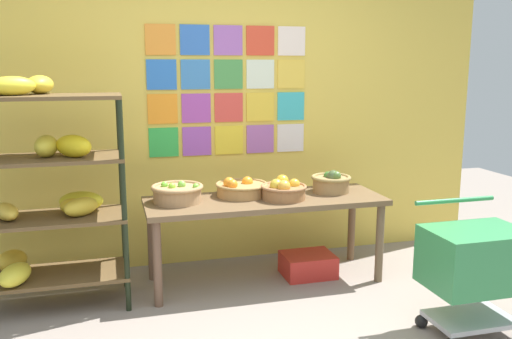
# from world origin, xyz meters

# --- Properties ---
(back_wall_with_art) EXTENTS (4.69, 0.07, 2.91)m
(back_wall_with_art) POSITION_xyz_m (0.00, 1.89, 1.45)
(back_wall_with_art) COLOR gold
(back_wall_with_art) RESTS_ON ground
(banana_shelf_unit) EXTENTS (0.97, 0.56, 1.56)m
(banana_shelf_unit) POSITION_xyz_m (-1.25, 1.27, 0.87)
(banana_shelf_unit) COLOR black
(banana_shelf_unit) RESTS_ON ground
(display_table) EXTENTS (1.76, 0.61, 0.64)m
(display_table) POSITION_xyz_m (0.28, 1.31, 0.57)
(display_table) COLOR brown
(display_table) RESTS_ON ground
(fruit_basket_left) EXTENTS (0.34, 0.34, 0.17)m
(fruit_basket_left) POSITION_xyz_m (0.40, 1.26, 0.71)
(fruit_basket_left) COLOR #97663D
(fruit_basket_left) RESTS_ON display_table
(fruit_basket_right) EXTENTS (0.37, 0.37, 0.15)m
(fruit_basket_right) POSITION_xyz_m (-0.36, 1.37, 0.71)
(fruit_basket_right) COLOR tan
(fruit_basket_right) RESTS_ON display_table
(fruit_basket_back_right) EXTENTS (0.31, 0.31, 0.17)m
(fruit_basket_back_right) POSITION_xyz_m (0.83, 1.37, 0.72)
(fruit_basket_back_right) COLOR #987547
(fruit_basket_back_right) RESTS_ON display_table
(fruit_basket_back_left) EXTENTS (0.40, 0.40, 0.15)m
(fruit_basket_back_left) POSITION_xyz_m (0.12, 1.44, 0.70)
(fruit_basket_back_left) COLOR #B08048
(fruit_basket_back_left) RESTS_ON display_table
(produce_crate_under_table) EXTENTS (0.39, 0.31, 0.17)m
(produce_crate_under_table) POSITION_xyz_m (0.62, 1.32, 0.09)
(produce_crate_under_table) COLOR red
(produce_crate_under_table) RESTS_ON ground
(shopping_cart) EXTENTS (0.58, 0.45, 0.80)m
(shopping_cart) POSITION_xyz_m (1.24, 0.18, 0.46)
(shopping_cart) COLOR black
(shopping_cart) RESTS_ON ground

